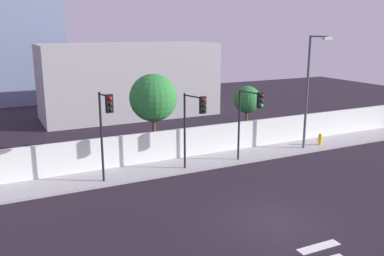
{
  "coord_description": "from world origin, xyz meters",
  "views": [
    {
      "loc": [
        -10.3,
        -12.86,
        7.94
      ],
      "look_at": [
        -0.69,
        6.5,
        2.73
      ],
      "focal_mm": 38.99,
      "sensor_mm": 36.0,
      "label": 1
    }
  ],
  "objects": [
    {
      "name": "perimeter_wall",
      "position": [
        0.0,
        9.49,
        1.05
      ],
      "size": [
        36.0,
        0.18,
        1.8
      ],
      "primitive_type": "cube",
      "color": "silver",
      "rests_on": "sidewalk"
    },
    {
      "name": "traffic_light_center",
      "position": [
        3.17,
        6.7,
        3.32
      ],
      "size": [
        0.63,
        1.77,
        4.29
      ],
      "color": "black",
      "rests_on": "sidewalk"
    },
    {
      "name": "traffic_light_right",
      "position": [
        -5.19,
        7.04,
        3.56
      ],
      "size": [
        0.48,
        1.2,
        4.68
      ],
      "color": "black",
      "rests_on": "sidewalk"
    },
    {
      "name": "sidewalk",
      "position": [
        0.0,
        8.2,
        0.07
      ],
      "size": [
        36.0,
        2.4,
        0.15
      ],
      "primitive_type": "cube",
      "color": "#A6A6A6",
      "rests_on": "ground"
    },
    {
      "name": "low_building_distant",
      "position": [
        1.41,
        23.49,
        3.3
      ],
      "size": [
        15.6,
        6.0,
        6.6
      ],
      "primitive_type": "cube",
      "color": "#A3A3A3",
      "rests_on": "ground"
    },
    {
      "name": "roadside_tree_midleft",
      "position": [
        5.64,
        10.76,
        3.12
      ],
      "size": [
        1.87,
        1.87,
        4.08
      ],
      "color": "brown",
      "rests_on": "ground"
    },
    {
      "name": "street_lamp_curbside",
      "position": [
        8.22,
        7.55,
        4.41
      ],
      "size": [
        0.6,
        1.69,
        7.32
      ],
      "color": "#4C4C51",
      "rests_on": "sidewalk"
    },
    {
      "name": "traffic_light_left",
      "position": [
        -0.42,
        6.73,
        3.32
      ],
      "size": [
        0.61,
        1.72,
        4.31
      ],
      "color": "black",
      "rests_on": "sidewalk"
    },
    {
      "name": "roadside_tree_leftmost",
      "position": [
        -1.23,
        10.76,
        3.76
      ],
      "size": [
        2.94,
        2.94,
        5.24
      ],
      "color": "brown",
      "rests_on": "ground"
    },
    {
      "name": "fire_hydrant",
      "position": [
        9.68,
        7.78,
        0.58
      ],
      "size": [
        0.44,
        0.26,
        0.8
      ],
      "color": "gold",
      "rests_on": "sidewalk"
    },
    {
      "name": "ground_plane",
      "position": [
        0.0,
        0.0,
        0.0
      ],
      "size": [
        80.0,
        80.0,
        0.0
      ],
      "primitive_type": "plane",
      "color": "black"
    }
  ]
}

